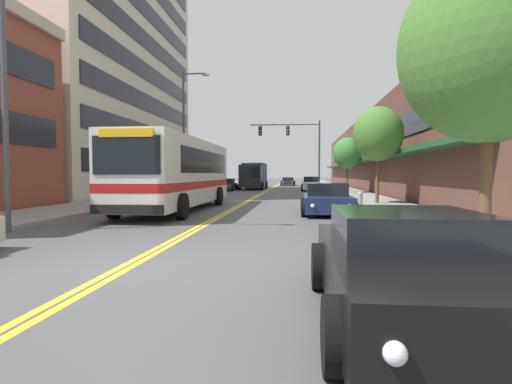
% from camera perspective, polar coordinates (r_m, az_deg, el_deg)
% --- Properties ---
extents(ground_plane, '(240.00, 240.00, 0.00)m').
position_cam_1_polar(ground_plane, '(44.16, 1.95, 0.39)').
color(ground_plane, '#4C4C4F').
extents(sidewalk_left, '(3.75, 106.00, 0.13)m').
position_cam_1_polar(sidewalk_left, '(45.28, -7.41, 0.50)').
color(sidewalk_left, gray).
rests_on(sidewalk_left, ground_plane).
extents(sidewalk_right, '(3.75, 106.00, 0.13)m').
position_cam_1_polar(sidewalk_right, '(44.25, 11.52, 0.43)').
color(sidewalk_right, gray).
rests_on(sidewalk_right, ground_plane).
extents(centre_line, '(0.34, 106.00, 0.01)m').
position_cam_1_polar(centre_line, '(44.16, 1.95, 0.39)').
color(centre_line, yellow).
rests_on(centre_line, ground_plane).
extents(office_tower_left, '(12.08, 24.04, 22.97)m').
position_cam_1_polar(office_tower_left, '(39.32, -23.53, 16.79)').
color(office_tower_left, beige).
rests_on(office_tower_left, ground_plane).
extents(storefront_row_right, '(9.10, 68.00, 7.47)m').
position_cam_1_polar(storefront_row_right, '(45.26, 19.30, 5.03)').
color(storefront_row_right, brown).
rests_on(storefront_row_right, ground_plane).
extents(city_bus, '(2.93, 11.39, 3.25)m').
position_cam_1_polar(city_bus, '(19.16, -10.99, 2.95)').
color(city_bus, silver).
rests_on(city_bus, ground_plane).
extents(car_silver_parked_left_near, '(1.97, 4.15, 1.31)m').
position_cam_1_polar(car_silver_parked_left_near, '(35.22, -6.27, 0.82)').
color(car_silver_parked_left_near, '#B7B7BC').
rests_on(car_silver_parked_left_near, ground_plane).
extents(car_dark_grey_parked_left_far, '(2.16, 4.30, 1.23)m').
position_cam_1_polar(car_dark_grey_parked_left_far, '(41.12, -4.40, 1.02)').
color(car_dark_grey_parked_left_far, '#38383D').
rests_on(car_dark_grey_parked_left_far, ground_plane).
extents(car_black_parked_right_foreground, '(2.10, 4.22, 1.28)m').
position_cam_1_polar(car_black_parked_right_foreground, '(4.94, 21.02, -10.35)').
color(car_black_parked_right_foreground, black).
rests_on(car_black_parked_right_foreground, ground_plane).
extents(car_navy_parked_right_mid, '(2.20, 4.49, 1.32)m').
position_cam_1_polar(car_navy_parked_right_mid, '(17.31, 10.07, -1.08)').
color(car_navy_parked_right_mid, '#19234C').
rests_on(car_navy_parked_right_mid, ground_plane).
extents(car_white_parked_right_far, '(1.97, 4.84, 1.44)m').
position_cam_1_polar(car_white_parked_right_far, '(40.35, 7.86, 1.10)').
color(car_white_parked_right_far, white).
rests_on(car_white_parked_right_far, ground_plane).
extents(car_charcoal_moving_lead, '(2.09, 4.85, 1.20)m').
position_cam_1_polar(car_charcoal_moving_lead, '(59.16, 4.60, 1.49)').
color(car_charcoal_moving_lead, '#232328').
rests_on(car_charcoal_moving_lead, ground_plane).
extents(box_truck, '(2.66, 7.99, 2.91)m').
position_cam_1_polar(box_truck, '(45.08, -0.31, 2.38)').
color(box_truck, '#232328').
rests_on(box_truck, ground_plane).
extents(traffic_signal_mast, '(6.96, 0.38, 6.93)m').
position_cam_1_polar(traffic_signal_mast, '(39.95, 5.69, 7.27)').
color(traffic_signal_mast, '#47474C').
rests_on(traffic_signal_mast, ground_plane).
extents(street_lamp_left_near, '(2.67, 0.28, 9.03)m').
position_cam_1_polar(street_lamp_left_near, '(13.95, -31.24, 17.33)').
color(street_lamp_left_near, '#47474C').
rests_on(street_lamp_left_near, ground_plane).
extents(street_lamp_left_far, '(2.04, 0.28, 9.20)m').
position_cam_1_polar(street_lamp_left_far, '(30.30, -9.85, 9.46)').
color(street_lamp_left_far, '#47474C').
rests_on(street_lamp_left_far, ground_plane).
extents(street_tree_right_near, '(3.76, 3.76, 6.37)m').
position_cam_1_polar(street_tree_right_near, '(10.35, 30.35, 17.48)').
color(street_tree_right_near, brown).
rests_on(street_tree_right_near, sidewalk_right).
extents(street_tree_right_mid, '(2.68, 2.68, 5.20)m').
position_cam_1_polar(street_tree_right_mid, '(22.69, 17.03, 7.91)').
color(street_tree_right_mid, brown).
rests_on(street_tree_right_mid, sidewalk_right).
extents(street_tree_right_far, '(2.41, 2.41, 4.66)m').
position_cam_1_polar(street_tree_right_far, '(34.84, 12.93, 5.41)').
color(street_tree_right_far, brown).
rests_on(street_tree_right_far, sidewalk_right).
extents(fire_hydrant, '(0.33, 0.25, 0.77)m').
position_cam_1_polar(fire_hydrant, '(18.83, 14.62, -1.12)').
color(fire_hydrant, '#B7B7BC').
rests_on(fire_hydrant, sidewalk_right).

